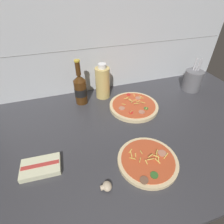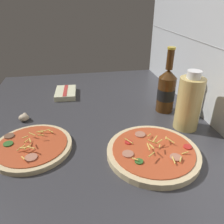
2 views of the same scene
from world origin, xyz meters
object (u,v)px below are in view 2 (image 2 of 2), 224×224
(beer_bottle, at_px, (166,90))
(mushroom_left, at_px, (24,117))
(dish_towel, at_px, (66,93))
(oil_bottle, at_px, (189,103))
(pizza_far, at_px, (153,152))
(pizza_near, at_px, (32,147))

(beer_bottle, bearing_deg, mushroom_left, -91.24)
(dish_towel, bearing_deg, mushroom_left, -35.04)
(mushroom_left, bearing_deg, oil_bottle, 75.67)
(beer_bottle, bearing_deg, dish_towel, -119.76)
(pizza_far, height_order, dish_towel, pizza_far)
(oil_bottle, bearing_deg, mushroom_left, -104.33)
(oil_bottle, relative_size, mushroom_left, 5.22)
(pizza_near, xyz_separation_m, beer_bottle, (-0.18, 0.52, 0.08))
(beer_bottle, xyz_separation_m, oil_bottle, (0.14, 0.03, 0.01))
(pizza_far, bearing_deg, mushroom_left, -124.27)
(pizza_near, distance_m, mushroom_left, 0.20)
(mushroom_left, xyz_separation_m, dish_towel, (-0.22, 0.16, -0.00))
(beer_bottle, bearing_deg, oil_bottle, 10.36)
(oil_bottle, distance_m, dish_towel, 0.59)
(pizza_far, height_order, mushroom_left, pizza_far)
(pizza_far, height_order, oil_bottle, oil_bottle)
(pizza_near, xyz_separation_m, pizza_far, (0.10, 0.37, 0.00))
(oil_bottle, bearing_deg, pizza_near, -85.76)
(pizza_near, bearing_deg, pizza_far, 75.29)
(beer_bottle, xyz_separation_m, dish_towel, (-0.24, -0.41, -0.08))
(oil_bottle, height_order, dish_towel, oil_bottle)
(beer_bottle, xyz_separation_m, mushroom_left, (-0.01, -0.57, -0.08))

